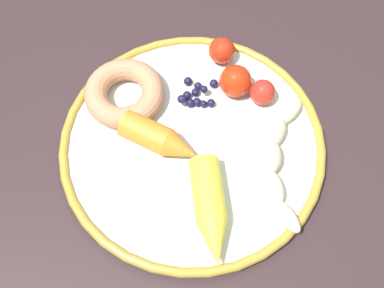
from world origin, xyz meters
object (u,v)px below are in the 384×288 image
at_px(banana, 276,159).
at_px(dining_table, 163,166).
at_px(donut, 124,93).
at_px(carrot_orange, 160,139).
at_px(tomato_near, 235,81).
at_px(blueberry_pile, 197,94).
at_px(tomato_far, 263,92).
at_px(plate, 192,145).
at_px(tomato_mid, 222,51).
at_px(carrot_yellow, 211,211).

bearing_deg(banana, dining_table, -179.89).
bearing_deg(donut, carrot_orange, -38.73).
distance_m(dining_table, tomato_near, 0.18).
bearing_deg(dining_table, carrot_orange, -60.75).
distance_m(banana, blueberry_pile, 0.14).
xyz_separation_m(banana, carrot_orange, (-0.15, -0.02, 0.01)).
bearing_deg(donut, tomato_far, 15.99).
xyz_separation_m(plate, carrot_orange, (-0.04, -0.01, 0.02)).
xyz_separation_m(carrot_orange, tomato_mid, (0.04, 0.16, 0.00)).
height_order(carrot_orange, blueberry_pile, carrot_orange).
distance_m(dining_table, banana, 0.19).
distance_m(banana, carrot_orange, 0.15).
bearing_deg(banana, tomato_mid, 127.20).
relative_size(banana, tomato_far, 5.49).
distance_m(plate, tomato_near, 0.10).
distance_m(dining_table, blueberry_pile, 0.14).
height_order(banana, carrot_yellow, carrot_yellow).
xyz_separation_m(dining_table, tomato_mid, (0.05, 0.14, 0.12)).
distance_m(dining_table, carrot_orange, 0.13).
height_order(dining_table, donut, donut).
bearing_deg(tomato_far, carrot_yellow, -97.69).
height_order(dining_table, blueberry_pile, blueberry_pile).
relative_size(dining_table, tomato_mid, 28.60).
distance_m(banana, tomato_far, 0.10).
distance_m(blueberry_pile, tomato_mid, 0.07).
bearing_deg(donut, banana, -10.19).
relative_size(blueberry_pile, tomato_near, 1.22).
distance_m(dining_table, donut, 0.14).
distance_m(dining_table, tomato_far, 0.19).
xyz_separation_m(carrot_orange, blueberry_pile, (0.02, 0.08, -0.01)).
bearing_deg(tomato_near, carrot_orange, -122.76).
distance_m(blueberry_pile, tomato_far, 0.09).
bearing_deg(tomato_far, blueberry_pile, -166.36).
height_order(dining_table, plate, plate).
height_order(blueberry_pile, tomato_near, tomato_near).
xyz_separation_m(carrot_orange, donut, (-0.07, 0.05, -0.00)).
bearing_deg(tomato_far, tomato_near, 173.78).
bearing_deg(dining_table, blueberry_pile, 64.67).
bearing_deg(plate, blueberry_pile, 101.00).
distance_m(carrot_yellow, blueberry_pile, 0.17).
bearing_deg(tomato_far, dining_table, -142.77).
bearing_deg(tomato_mid, plate, -90.96).
height_order(plate, blueberry_pile, blueberry_pile).
distance_m(donut, blueberry_pile, 0.10).
bearing_deg(tomato_mid, blueberry_pile, -102.76).
bearing_deg(banana, carrot_orange, -173.76).
bearing_deg(tomato_far, carrot_orange, -136.00).
distance_m(plate, tomato_far, 0.12).
relative_size(plate, carrot_orange, 3.15).
relative_size(dining_table, banana, 5.63).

